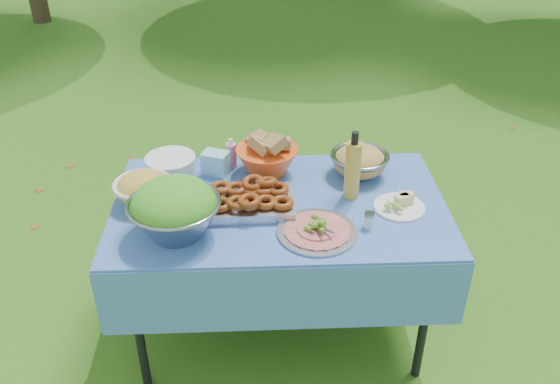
# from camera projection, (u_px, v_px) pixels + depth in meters

# --- Properties ---
(ground) EXTENTS (80.00, 80.00, 0.00)m
(ground) POSITION_uv_depth(u_px,v_px,m) (280.00, 328.00, 3.01)
(ground) COLOR #1B3E0B
(ground) RESTS_ON ground
(picnic_table) EXTENTS (1.46, 0.86, 0.76)m
(picnic_table) POSITION_uv_depth(u_px,v_px,m) (280.00, 270.00, 2.81)
(picnic_table) COLOR #79AEE8
(picnic_table) RESTS_ON ground
(salad_bowl) EXTENTS (0.49, 0.49, 0.24)m
(salad_bowl) POSITION_uv_depth(u_px,v_px,m) (174.00, 209.00, 2.35)
(salad_bowl) COLOR gray
(salad_bowl) RESTS_ON picnic_table
(pasta_bowl_white) EXTENTS (0.31, 0.31, 0.14)m
(pasta_bowl_white) POSITION_uv_depth(u_px,v_px,m) (143.00, 188.00, 2.58)
(pasta_bowl_white) COLOR white
(pasta_bowl_white) RESTS_ON picnic_table
(plate_stack) EXTENTS (0.27, 0.27, 0.08)m
(plate_stack) POSITION_uv_depth(u_px,v_px,m) (171.00, 164.00, 2.82)
(plate_stack) COLOR white
(plate_stack) RESTS_ON picnic_table
(wipes_box) EXTENTS (0.14, 0.13, 0.11)m
(wipes_box) POSITION_uv_depth(u_px,v_px,m) (216.00, 163.00, 2.80)
(wipes_box) COLOR #88CBE4
(wipes_box) RESTS_ON picnic_table
(sanitizer_bottle) EXTENTS (0.06, 0.06, 0.15)m
(sanitizer_bottle) POSITION_uv_depth(u_px,v_px,m) (231.00, 153.00, 2.84)
(sanitizer_bottle) COLOR pink
(sanitizer_bottle) RESTS_ON picnic_table
(bread_bowl) EXTENTS (0.39, 0.39, 0.20)m
(bread_bowl) POSITION_uv_depth(u_px,v_px,m) (267.00, 154.00, 2.78)
(bread_bowl) COLOR #F75319
(bread_bowl) RESTS_ON picnic_table
(pasta_bowl_steel) EXTENTS (0.31, 0.31, 0.14)m
(pasta_bowl_steel) POSITION_uv_depth(u_px,v_px,m) (359.00, 161.00, 2.78)
(pasta_bowl_steel) COLOR gray
(pasta_bowl_steel) RESTS_ON picnic_table
(fried_tray) EXTENTS (0.38, 0.27, 0.09)m
(fried_tray) POSITION_uv_depth(u_px,v_px,m) (251.00, 199.00, 2.55)
(fried_tray) COLOR #B6B4BA
(fried_tray) RESTS_ON picnic_table
(charcuterie_platter) EXTENTS (0.43, 0.43, 0.08)m
(charcuterie_platter) POSITION_uv_depth(u_px,v_px,m) (317.00, 225.00, 2.40)
(charcuterie_platter) COLOR #A3A4AA
(charcuterie_platter) RESTS_ON picnic_table
(oil_bottle) EXTENTS (0.09, 0.09, 0.32)m
(oil_bottle) POSITION_uv_depth(u_px,v_px,m) (353.00, 165.00, 2.57)
(oil_bottle) COLOR gold
(oil_bottle) RESTS_ON picnic_table
(cheese_plate) EXTENTS (0.30, 0.30, 0.06)m
(cheese_plate) POSITION_uv_depth(u_px,v_px,m) (400.00, 202.00, 2.56)
(cheese_plate) COLOR white
(cheese_plate) RESTS_ON picnic_table
(shaker) EXTENTS (0.06, 0.06, 0.07)m
(shaker) POSITION_uv_depth(u_px,v_px,m) (369.00, 220.00, 2.43)
(shaker) COLOR silver
(shaker) RESTS_ON picnic_table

